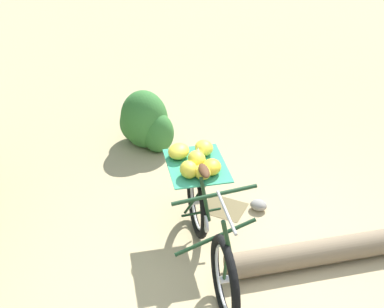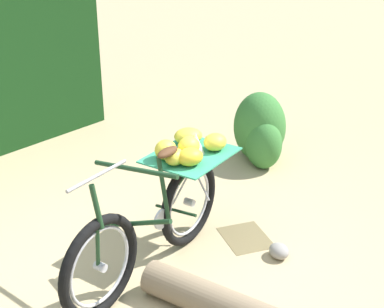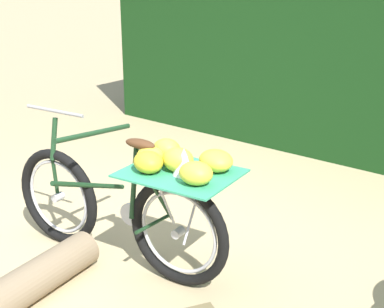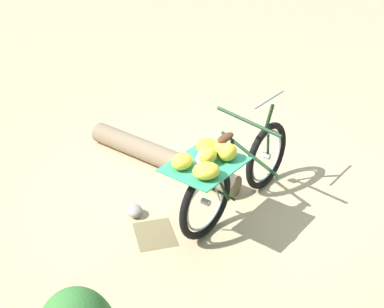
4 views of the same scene
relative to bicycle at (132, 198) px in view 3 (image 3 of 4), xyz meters
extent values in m
plane|color=tan|center=(-0.28, 0.22, -0.52)|extent=(60.00, 60.00, 0.00)
cube|color=#143814|center=(2.51, 2.08, 0.57)|extent=(3.12, 4.52, 2.18)
torus|color=black|center=(-0.41, 0.55, -0.15)|extent=(0.49, 0.63, 0.73)
torus|color=#B7B7BC|center=(-0.41, 0.55, -0.15)|extent=(0.36, 0.47, 0.57)
cylinder|color=#B7B7BC|center=(-0.41, 0.55, -0.15)|extent=(0.10, 0.10, 0.06)
torus|color=black|center=(0.22, -0.29, -0.15)|extent=(0.49, 0.63, 0.73)
torus|color=#B7B7BC|center=(0.22, -0.29, -0.15)|extent=(0.36, 0.47, 0.57)
cylinder|color=#B7B7BC|center=(0.22, -0.29, -0.15)|extent=(0.10, 0.10, 0.06)
cylinder|color=#19381E|center=(-0.22, 0.29, 0.01)|extent=(0.58, 0.45, 0.30)
cylinder|color=#19381E|center=(-0.18, 0.23, 0.40)|extent=(0.59, 0.45, 0.11)
cylinder|color=#19381E|center=(0.01, -0.02, 0.12)|extent=(0.11, 0.10, 0.49)
cylinder|color=#19381E|center=(0.10, -0.14, -0.14)|extent=(0.32, 0.25, 0.05)
cylinder|color=#19381E|center=(0.13, -0.17, 0.07)|extent=(0.27, 0.21, 0.47)
cylinder|color=#19381E|center=(-0.42, 0.56, 0.00)|extent=(0.06, 0.05, 0.30)
cylinder|color=#19381E|center=(-0.41, 0.54, 0.29)|extent=(0.10, 0.09, 0.30)
cylinder|color=gray|center=(-0.39, 0.52, 0.50)|extent=(0.33, 0.43, 0.02)
ellipsoid|color=#4C2D19|center=(0.05, -0.07, 0.39)|extent=(0.20, 0.23, 0.06)
cylinder|color=#B7B7BC|center=(-0.01, 0.01, -0.12)|extent=(0.11, 0.14, 0.16)
cylinder|color=#B7B7BC|center=(0.16, -0.21, 0.04)|extent=(0.17, 0.14, 0.39)
cylinder|color=#B7B7BC|center=(0.28, -0.38, 0.04)|extent=(0.20, 0.16, 0.39)
cube|color=brown|center=(0.23, -0.31, 0.24)|extent=(0.71, 0.74, 0.02)
cube|color=#33936B|center=(0.23, -0.31, 0.26)|extent=(0.84, 0.87, 0.01)
ellipsoid|color=gold|center=(0.05, -0.24, 0.33)|extent=(0.21, 0.23, 0.13)
ellipsoid|color=yellow|center=(0.22, -0.29, 0.34)|extent=(0.25, 0.25, 0.15)
ellipsoid|color=yellow|center=(0.44, -0.36, 0.33)|extent=(0.23, 0.26, 0.13)
ellipsoid|color=yellow|center=(0.09, -0.13, 0.32)|extent=(0.23, 0.23, 0.13)
ellipsoid|color=yellow|center=(0.25, -0.52, 0.33)|extent=(0.26, 0.27, 0.14)
ellipsoid|color=yellow|center=(0.21, -0.10, 0.34)|extent=(0.24, 0.24, 0.15)
cone|color=white|center=(0.24, -0.35, 0.34)|extent=(0.20, 0.20, 0.17)
camera|label=1|loc=(-1.41, 3.31, 2.84)|focal=47.42mm
camera|label=2|loc=(-3.45, 0.97, 2.00)|focal=51.39mm
camera|label=3|loc=(-0.83, -3.22, 1.47)|focal=51.21mm
camera|label=4|loc=(4.05, -1.45, 2.69)|focal=50.54mm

